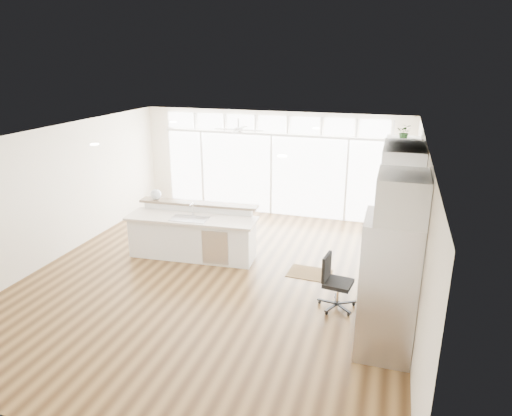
% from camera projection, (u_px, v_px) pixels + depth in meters
% --- Properties ---
extents(floor, '(7.00, 8.00, 0.02)m').
position_uv_depth(floor, '(216.00, 278.00, 8.68)').
color(floor, '#492E16').
rests_on(floor, ground).
extents(ceiling, '(7.00, 8.00, 0.02)m').
position_uv_depth(ceiling, '(212.00, 136.00, 7.82)').
color(ceiling, white).
rests_on(ceiling, wall_back).
extents(wall_back, '(7.00, 0.04, 2.70)m').
position_uv_depth(wall_back, '(272.00, 164.00, 11.87)').
color(wall_back, white).
rests_on(wall_back, floor).
extents(wall_front, '(7.00, 0.04, 2.70)m').
position_uv_depth(wall_front, '(65.00, 332.00, 4.62)').
color(wall_front, white).
rests_on(wall_front, floor).
extents(wall_left, '(0.04, 8.00, 2.70)m').
position_uv_depth(wall_left, '(54.00, 194.00, 9.23)').
color(wall_left, white).
rests_on(wall_left, floor).
extents(wall_right, '(0.04, 8.00, 2.70)m').
position_uv_depth(wall_right, '(418.00, 232.00, 7.27)').
color(wall_right, white).
rests_on(wall_right, floor).
extents(glass_wall, '(5.80, 0.06, 2.08)m').
position_uv_depth(glass_wall, '(272.00, 175.00, 11.91)').
color(glass_wall, white).
rests_on(glass_wall, wall_back).
extents(transom_row, '(5.90, 0.06, 0.40)m').
position_uv_depth(transom_row, '(272.00, 124.00, 11.49)').
color(transom_row, white).
rests_on(transom_row, wall_back).
extents(desk_window, '(0.04, 0.85, 0.85)m').
position_uv_depth(desk_window, '(416.00, 214.00, 7.49)').
color(desk_window, white).
rests_on(desk_window, wall_right).
extents(ceiling_fan, '(1.16, 1.16, 0.32)m').
position_uv_depth(ceiling_fan, '(238.00, 125.00, 10.57)').
color(ceiling_fan, silver).
rests_on(ceiling_fan, ceiling).
extents(recessed_lights, '(3.40, 3.00, 0.02)m').
position_uv_depth(recessed_lights, '(216.00, 136.00, 8.01)').
color(recessed_lights, white).
rests_on(recessed_lights, ceiling).
extents(oven_cabinet, '(0.64, 1.20, 2.50)m').
position_uv_depth(oven_cabinet, '(397.00, 203.00, 9.02)').
color(oven_cabinet, white).
rests_on(oven_cabinet, floor).
extents(desk_nook, '(0.72, 1.30, 0.76)m').
position_uv_depth(desk_nook, '(389.00, 275.00, 7.95)').
color(desk_nook, white).
rests_on(desk_nook, floor).
extents(upper_cabinets, '(0.64, 1.30, 0.64)m').
position_uv_depth(upper_cabinets, '(403.00, 165.00, 7.32)').
color(upper_cabinets, white).
rests_on(upper_cabinets, wall_right).
extents(refrigerator, '(0.76, 0.90, 2.00)m').
position_uv_depth(refrigerator, '(388.00, 286.00, 6.26)').
color(refrigerator, silver).
rests_on(refrigerator, floor).
extents(fridge_cabinet, '(0.64, 0.90, 0.60)m').
position_uv_depth(fridge_cabinet, '(402.00, 196.00, 5.84)').
color(fridge_cabinet, white).
rests_on(fridge_cabinet, wall_right).
extents(framed_photos, '(0.06, 0.22, 0.80)m').
position_uv_depth(framed_photos, '(415.00, 211.00, 8.10)').
color(framed_photos, black).
rests_on(framed_photos, wall_right).
extents(kitchen_island, '(2.75, 1.19, 1.07)m').
position_uv_depth(kitchen_island, '(192.00, 233.00, 9.42)').
color(kitchen_island, white).
rests_on(kitchen_island, floor).
extents(rug, '(0.85, 0.63, 0.01)m').
position_uv_depth(rug, '(310.00, 273.00, 8.84)').
color(rug, '#352311').
rests_on(rug, floor).
extents(office_chair, '(0.53, 0.50, 0.92)m').
position_uv_depth(office_chair, '(338.00, 283.00, 7.50)').
color(office_chair, black).
rests_on(office_chair, floor).
extents(fishbowl, '(0.25, 0.25, 0.23)m').
position_uv_depth(fishbowl, '(156.00, 195.00, 9.79)').
color(fishbowl, silver).
rests_on(fishbowl, kitchen_island).
extents(monitor, '(0.10, 0.51, 0.42)m').
position_uv_depth(monitor, '(387.00, 243.00, 7.79)').
color(monitor, black).
rests_on(monitor, desk_nook).
extents(keyboard, '(0.16, 0.32, 0.02)m').
position_uv_depth(keyboard, '(376.00, 253.00, 7.90)').
color(keyboard, silver).
rests_on(keyboard, desk_nook).
extents(potted_plant, '(0.31, 0.34, 0.23)m').
position_uv_depth(potted_plant, '(405.00, 134.00, 8.59)').
color(potted_plant, '#2F5B27').
rests_on(potted_plant, oven_cabinet).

